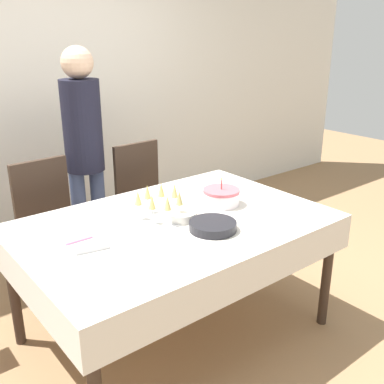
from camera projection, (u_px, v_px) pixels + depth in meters
ground_plane at (176, 332)px, 2.85m from camera, size 12.00×12.00×0.00m
wall_back at (42, 88)px, 3.75m from camera, size 8.00×0.05×2.70m
dining_table at (175, 236)px, 2.63m from camera, size 1.75×1.18×0.77m
dining_chair_far_left at (51, 224)px, 3.11m from camera, size 0.44×0.44×0.98m
dining_chair_far_right at (145, 199)px, 3.56m from camera, size 0.43×0.43×0.98m
birthday_cake at (221, 197)px, 2.82m from camera, size 0.23×0.23×0.18m
champagne_tray at (160, 205)px, 2.61m from camera, size 0.35×0.35×0.18m
plate_stack_main at (213, 226)px, 2.46m from camera, size 0.26×0.26×0.05m
plate_stack_dessert at (180, 215)px, 2.61m from camera, size 0.20×0.20×0.05m
cake_knife at (244, 213)px, 2.69m from camera, size 0.27×0.16×0.00m
fork_pile at (91, 248)px, 2.24m from camera, size 0.18×0.09×0.02m
napkin_pile at (73, 236)px, 2.38m from camera, size 0.15×0.15×0.01m
person_standing at (84, 142)px, 3.26m from camera, size 0.28×0.28×1.71m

